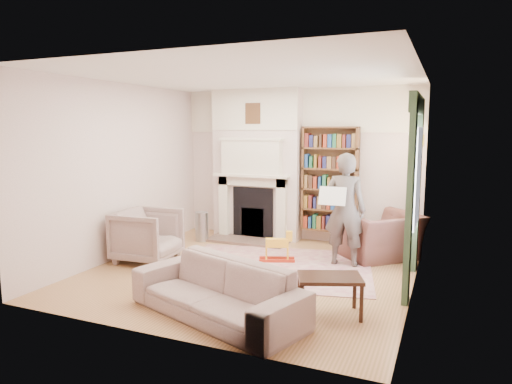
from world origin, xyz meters
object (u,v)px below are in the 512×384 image
at_px(armchair_reading, 380,236).
at_px(sofa, 217,290).
at_px(bookcase, 330,179).
at_px(man_reading, 345,210).
at_px(rocking_horse, 277,246).
at_px(coffee_table, 329,295).
at_px(paraffin_heater, 202,226).
at_px(armchair_left, 148,235).

distance_m(armchair_reading, sofa, 3.35).
height_order(bookcase, armchair_reading, bookcase).
relative_size(man_reading, rocking_horse, 3.09).
relative_size(coffee_table, paraffin_heater, 1.27).
height_order(paraffin_heater, rocking_horse, paraffin_heater).
relative_size(armchair_reading, man_reading, 0.66).
bearing_deg(rocking_horse, paraffin_heater, 137.29).
xyz_separation_m(coffee_table, paraffin_heater, (-3.01, 2.42, 0.05)).
relative_size(bookcase, armchair_left, 2.05).
bearing_deg(rocking_horse, armchair_left, -179.09).
relative_size(armchair_reading, armchair_left, 1.26).
height_order(armchair_reading, coffee_table, armchair_reading).
xyz_separation_m(sofa, paraffin_heater, (-1.87, 2.95, -0.03)).
height_order(coffee_table, paraffin_heater, paraffin_heater).
relative_size(sofa, man_reading, 1.22).
relative_size(armchair_left, paraffin_heater, 1.64).
xyz_separation_m(armchair_left, sofa, (2.01, -1.49, -0.10)).
distance_m(paraffin_heater, rocking_horse, 1.89).
bearing_deg(armchair_reading, coffee_table, 41.93).
bearing_deg(paraffin_heater, armchair_reading, 2.11).
bearing_deg(man_reading, paraffin_heater, -11.08).
bearing_deg(coffee_table, bookcase, 82.66).
relative_size(man_reading, coffee_table, 2.46).
height_order(bookcase, man_reading, bookcase).
distance_m(bookcase, paraffin_heater, 2.51).
bearing_deg(armchair_left, coffee_table, -111.59).
xyz_separation_m(bookcase, armchair_reading, (0.99, -0.64, -0.81)).
xyz_separation_m(armchair_left, rocking_horse, (1.89, 0.75, -0.16)).
distance_m(armchair_left, paraffin_heater, 1.47).
bearing_deg(coffee_table, paraffin_heater, 119.85).
distance_m(armchair_left, rocking_horse, 2.05).
bearing_deg(sofa, bookcase, 103.94).
distance_m(sofa, rocking_horse, 2.25).
relative_size(armchair_reading, paraffin_heater, 2.06).
xyz_separation_m(bookcase, rocking_horse, (-0.47, -1.46, -0.93)).
xyz_separation_m(armchair_left, coffee_table, (3.15, -0.96, -0.18)).
xyz_separation_m(armchair_left, paraffin_heater, (0.14, 1.46, -0.13)).
xyz_separation_m(man_reading, paraffin_heater, (-2.76, 0.48, -0.59)).
bearing_deg(paraffin_heater, sofa, -57.66).
bearing_deg(sofa, paraffin_heater, 141.64).
bearing_deg(bookcase, paraffin_heater, -161.16).
xyz_separation_m(armchair_reading, coffee_table, (-0.20, -2.53, -0.14)).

